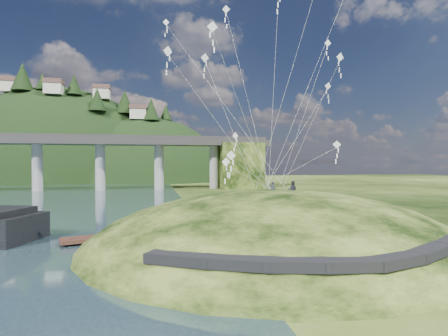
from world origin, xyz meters
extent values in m
plane|color=black|center=(0.00, 0.00, 0.00)|extent=(320.00, 320.00, 0.00)
ellipsoid|color=black|center=(8.00, 2.00, -1.50)|extent=(36.00, 32.00, 13.00)
cube|color=black|center=(-1.50, -8.00, 2.03)|extent=(4.32, 3.62, 0.71)
cube|color=black|center=(1.50, -9.65, 2.09)|extent=(4.10, 2.97, 0.61)
cube|color=black|center=(4.50, -10.65, 2.08)|extent=(3.85, 2.37, 0.62)
cube|color=black|center=(7.50, -11.10, 2.04)|extent=(3.62, 1.83, 0.66)
cube|color=black|center=(10.50, -10.90, 2.05)|extent=(3.82, 2.27, 0.68)
cube|color=black|center=(13.50, -9.95, 2.14)|extent=(4.11, 2.97, 0.71)
cylinder|color=#989690|center=(-32.00, 70.00, 6.50)|extent=(2.60, 2.60, 13.00)
cylinder|color=#989690|center=(-16.50, 70.00, 6.50)|extent=(2.60, 2.60, 13.00)
cylinder|color=#989690|center=(-1.00, 70.00, 6.50)|extent=(2.60, 2.60, 13.00)
cylinder|color=#989690|center=(14.50, 70.00, 6.50)|extent=(2.60, 2.60, 13.00)
cube|color=black|center=(22.00, 70.00, 6.50)|extent=(12.00, 11.00, 13.00)
ellipsoid|color=black|center=(-40.00, 126.00, -6.00)|extent=(96.00, 68.00, 88.00)
ellipsoid|color=black|center=(-5.00, 118.00, -10.00)|extent=(76.00, 56.00, 72.00)
cone|color=black|center=(-49.87, 114.63, 39.23)|extent=(8.01, 8.01, 10.54)
cone|color=black|center=(-42.87, 114.06, 37.88)|extent=(4.97, 4.97, 6.54)
cone|color=black|center=(-31.40, 112.04, 36.68)|extent=(5.83, 5.83, 7.67)
cone|color=black|center=(-22.45, 107.08, 30.58)|extent=(6.47, 6.47, 8.51)
cone|color=black|center=(-13.22, 113.99, 31.23)|extent=(7.13, 7.13, 9.38)
cone|color=black|center=(-3.12, 109.03, 27.87)|extent=(6.56, 6.56, 8.63)
cone|color=black|center=(2.77, 114.63, 27.68)|extent=(4.88, 4.88, 6.42)
cube|color=beige|center=(-55.00, 118.00, 35.99)|extent=(6.00, 5.00, 4.00)
cube|color=brown|center=(-55.00, 118.00, 38.69)|extent=(6.40, 5.40, 1.60)
cube|color=beige|center=(-38.00, 110.00, 34.28)|extent=(6.00, 5.00, 4.00)
cube|color=brown|center=(-38.00, 110.00, 36.98)|extent=(6.40, 5.40, 1.60)
cube|color=beige|center=(-22.00, 116.00, 34.18)|extent=(6.00, 5.00, 4.00)
cube|color=brown|center=(-22.00, 116.00, 36.88)|extent=(6.40, 5.40, 1.60)
cube|color=beige|center=(-8.00, 110.00, 25.88)|extent=(6.00, 5.00, 4.00)
cube|color=brown|center=(-8.00, 110.00, 28.58)|extent=(6.40, 5.40, 1.60)
cube|color=#371D16|center=(-4.97, 7.32, 0.42)|extent=(13.21, 5.76, 0.33)
cylinder|color=#371D16|center=(-10.37, 5.70, 0.19)|extent=(0.28, 0.28, 0.94)
cylinder|color=#371D16|center=(-7.67, 6.51, 0.19)|extent=(0.28, 0.28, 0.94)
cylinder|color=#371D16|center=(-4.97, 7.32, 0.19)|extent=(0.28, 0.28, 0.94)
cylinder|color=#371D16|center=(-2.26, 8.13, 0.19)|extent=(0.28, 0.28, 0.94)
cylinder|color=#371D16|center=(0.44, 8.94, 0.19)|extent=(0.28, 0.28, 0.94)
imported|color=#292B36|center=(8.25, 3.53, 5.74)|extent=(0.57, 0.38, 1.54)
imported|color=#292B36|center=(9.89, 2.59, 5.83)|extent=(1.06, 0.98, 1.75)
cube|color=white|center=(16.53, 8.21, 16.22)|extent=(0.81, 0.26, 0.80)
cube|color=white|center=(16.53, 8.21, 15.64)|extent=(0.10, 0.07, 0.48)
cube|color=white|center=(16.53, 8.21, 15.05)|extent=(0.10, 0.07, 0.48)
cube|color=white|center=(16.53, 8.21, 14.47)|extent=(0.10, 0.07, 0.48)
cube|color=white|center=(9.11, 4.39, 22.95)|extent=(0.11, 0.03, 0.49)
cube|color=white|center=(9.11, 4.39, 22.35)|extent=(0.11, 0.03, 0.49)
cube|color=white|center=(13.49, 2.66, 19.02)|extent=(0.67, 0.17, 0.66)
cube|color=white|center=(13.49, 2.66, 18.55)|extent=(0.09, 0.03, 0.38)
cube|color=white|center=(13.49, 2.66, 18.08)|extent=(0.09, 0.03, 0.38)
cube|color=white|center=(13.49, 2.66, 17.61)|extent=(0.09, 0.03, 0.38)
cube|color=white|center=(-1.55, 9.60, 22.49)|extent=(0.67, 0.14, 0.67)
cube|color=white|center=(-1.55, 9.60, 22.02)|extent=(0.09, 0.02, 0.39)
cube|color=white|center=(-1.55, 9.60, 21.54)|extent=(0.09, 0.02, 0.39)
cube|color=white|center=(-1.55, 9.60, 21.07)|extent=(0.09, 0.02, 0.39)
cube|color=white|center=(5.32, 11.11, 25.12)|extent=(0.86, 0.28, 0.87)
cube|color=white|center=(5.32, 11.11, 24.50)|extent=(0.11, 0.03, 0.51)
cube|color=white|center=(5.32, 11.11, 23.87)|extent=(0.11, 0.03, 0.51)
cube|color=white|center=(5.32, 11.11, 23.25)|extent=(0.11, 0.03, 0.51)
cube|color=white|center=(5.44, 7.11, 10.34)|extent=(0.55, 0.43, 0.65)
cube|color=white|center=(5.44, 7.11, 9.87)|extent=(0.09, 0.05, 0.38)
cube|color=white|center=(5.44, 7.11, 9.40)|extent=(0.09, 0.05, 0.38)
cube|color=white|center=(5.44, 7.11, 8.93)|extent=(0.09, 0.05, 0.38)
cube|color=white|center=(15.00, 3.01, 17.87)|extent=(0.83, 0.21, 0.82)
cube|color=white|center=(15.00, 3.01, 17.28)|extent=(0.11, 0.06, 0.48)
cube|color=white|center=(15.00, 3.01, 16.69)|extent=(0.11, 0.06, 0.48)
cube|color=white|center=(15.00, 3.01, 16.10)|extent=(0.11, 0.06, 0.48)
cube|color=white|center=(2.75, -2.58, 8.10)|extent=(0.69, 0.26, 0.70)
cube|color=white|center=(2.75, -2.58, 7.60)|extent=(0.09, 0.03, 0.41)
cube|color=white|center=(2.75, -2.58, 7.09)|extent=(0.09, 0.03, 0.41)
cube|color=white|center=(2.75, -2.58, 6.58)|extent=(0.09, 0.03, 0.41)
cube|color=white|center=(15.26, 3.99, 9.37)|extent=(0.65, 0.55, 0.79)
cube|color=white|center=(15.26, 3.99, 8.80)|extent=(0.10, 0.06, 0.47)
cube|color=white|center=(15.26, 3.99, 8.22)|extent=(0.10, 0.06, 0.47)
cube|color=white|center=(15.26, 3.99, 7.65)|extent=(0.10, 0.06, 0.47)
cube|color=white|center=(2.30, 7.49, 18.34)|extent=(0.86, 0.31, 0.87)
cube|color=white|center=(2.30, 7.49, 17.71)|extent=(0.11, 0.08, 0.52)
cube|color=white|center=(2.30, 7.49, 17.08)|extent=(0.11, 0.08, 0.52)
cube|color=white|center=(2.30, 7.49, 16.45)|extent=(0.11, 0.08, 0.52)
cube|color=white|center=(-1.82, 0.41, 16.56)|extent=(0.73, 0.44, 0.81)
cube|color=white|center=(-1.82, 0.41, 15.99)|extent=(0.09, 0.08, 0.47)
cube|color=white|center=(-1.82, 0.41, 15.41)|extent=(0.09, 0.08, 0.47)
cube|color=white|center=(-1.82, 0.41, 14.84)|extent=(0.09, 0.08, 0.47)
cube|color=white|center=(0.79, -5.63, 16.45)|extent=(0.70, 0.20, 0.68)
cube|color=white|center=(0.79, -5.63, 15.96)|extent=(0.09, 0.04, 0.40)
cube|color=white|center=(0.79, -5.63, 15.47)|extent=(0.09, 0.04, 0.40)
cube|color=white|center=(0.79, -5.63, 14.98)|extent=(0.09, 0.04, 0.40)
cube|color=white|center=(2.39, -2.39, 7.61)|extent=(0.68, 0.15, 0.68)
cube|color=white|center=(2.39, -2.39, 7.12)|extent=(0.09, 0.05, 0.40)
cube|color=white|center=(2.39, -2.39, 6.64)|extent=(0.09, 0.05, 0.40)
cube|color=white|center=(2.39, -2.39, 6.16)|extent=(0.09, 0.05, 0.40)
camera|label=1|loc=(-3.18, -28.27, 7.61)|focal=28.00mm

